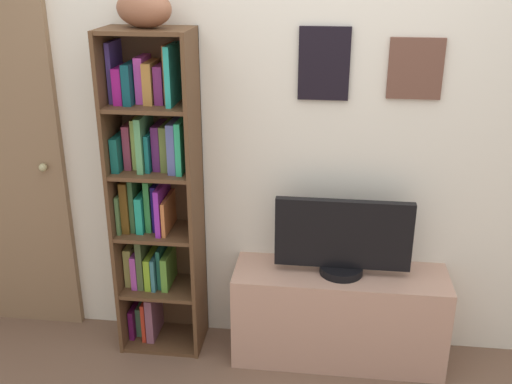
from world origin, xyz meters
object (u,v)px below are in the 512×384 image
at_px(football, 144,9).
at_px(tv_stand, 338,316).
at_px(bookshelf, 153,192).
at_px(television, 343,239).

height_order(football, tv_stand, football).
height_order(bookshelf, television, bookshelf).
bearing_deg(football, tv_stand, -1.69).
xyz_separation_m(tv_stand, television, (-0.00, 0.00, 0.45)).
bearing_deg(bookshelf, football, -50.54).
bearing_deg(bookshelf, television, -3.41).
height_order(bookshelf, football, football).
bearing_deg(football, television, -1.62).
relative_size(bookshelf, television, 2.51).
distance_m(bookshelf, television, 1.00).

